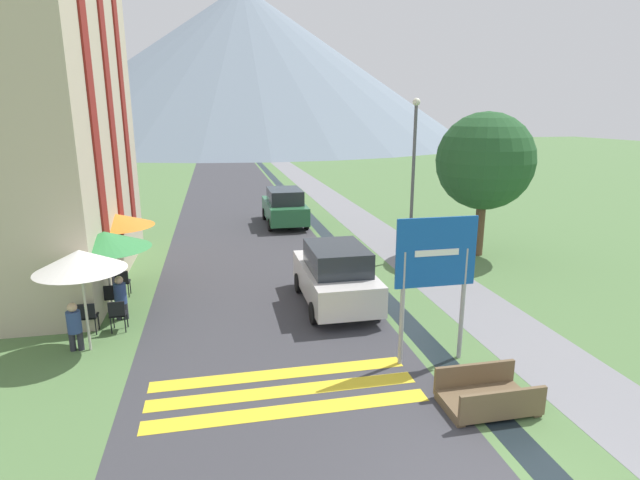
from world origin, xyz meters
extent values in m
plane|color=#517542|center=(0.00, 20.00, 0.00)|extent=(160.00, 160.00, 0.00)
cube|color=#38383D|center=(-2.50, 30.00, 0.00)|extent=(6.40, 60.00, 0.01)
cube|color=slate|center=(3.60, 30.00, 0.00)|extent=(2.20, 60.00, 0.01)
cube|color=black|center=(1.20, 30.00, 0.00)|extent=(0.60, 60.00, 0.00)
cube|color=yellow|center=(-2.50, 2.91, 0.01)|extent=(5.44, 0.44, 0.01)
cube|color=yellow|center=(-2.50, 3.61, 0.01)|extent=(5.44, 0.44, 0.01)
cube|color=yellow|center=(-2.50, 4.31, 0.01)|extent=(5.44, 0.44, 0.01)
cone|color=slate|center=(2.62, 92.65, 13.81)|extent=(82.44, 82.44, 27.62)
cube|color=#BCAD93|center=(-9.40, 12.00, 5.96)|extent=(5.13, 9.10, 11.93)
cube|color=maroon|center=(-6.80, 9.50, 5.96)|extent=(0.06, 0.70, 8.95)
cube|color=maroon|center=(-6.80, 12.00, 5.96)|extent=(0.06, 0.70, 8.95)
cube|color=maroon|center=(-6.80, 14.50, 5.96)|extent=(0.06, 0.70, 8.95)
cylinder|color=#9E9EA3|center=(0.20, 4.24, 1.30)|extent=(0.10, 0.10, 2.61)
cylinder|color=#9E9EA3|center=(1.63, 4.24, 1.30)|extent=(0.10, 0.10, 2.61)
cube|color=#1451AD|center=(0.91, 4.22, 2.56)|extent=(1.83, 0.05, 1.54)
cube|color=white|center=(0.91, 4.19, 2.56)|extent=(1.01, 0.02, 0.14)
cube|color=brown|center=(1.20, 2.26, 0.14)|extent=(1.70, 1.10, 0.12)
cube|color=brown|center=(1.20, 1.75, 0.43)|extent=(1.70, 0.08, 0.45)
cube|color=brown|center=(1.20, 2.77, 0.43)|extent=(1.70, 0.08, 0.45)
cube|color=brown|center=(0.43, 2.26, 0.04)|extent=(0.16, 0.99, 0.08)
cube|color=brown|center=(1.97, 2.26, 0.04)|extent=(0.16, 0.99, 0.08)
cube|color=silver|center=(-0.40, 8.02, 0.72)|extent=(1.83, 4.02, 0.84)
cube|color=#23282D|center=(-0.40, 7.82, 1.48)|extent=(1.55, 2.21, 0.68)
cylinder|color=black|center=(-1.27, 9.27, 0.30)|extent=(0.18, 0.60, 0.60)
cylinder|color=black|center=(0.47, 9.27, 0.30)|extent=(0.18, 0.60, 0.60)
cylinder|color=black|center=(-1.27, 6.78, 0.30)|extent=(0.18, 0.60, 0.60)
cylinder|color=black|center=(0.47, 6.78, 0.30)|extent=(0.18, 0.60, 0.60)
cube|color=#28663D|center=(-0.36, 19.11, 0.72)|extent=(1.85, 4.32, 0.84)
cube|color=#23282D|center=(-0.36, 18.90, 1.48)|extent=(1.57, 2.38, 0.68)
cylinder|color=black|center=(-1.24, 20.45, 0.30)|extent=(0.18, 0.60, 0.60)
cylinder|color=black|center=(0.53, 20.45, 0.30)|extent=(0.18, 0.60, 0.60)
cylinder|color=black|center=(-1.24, 17.77, 0.30)|extent=(0.18, 0.60, 0.60)
cylinder|color=black|center=(0.53, 17.77, 0.30)|extent=(0.18, 0.60, 0.60)
cube|color=black|center=(-6.98, 7.39, 0.45)|extent=(0.40, 0.40, 0.04)
cube|color=black|center=(-6.98, 7.21, 0.65)|extent=(0.40, 0.04, 0.40)
cylinder|color=black|center=(-7.15, 7.56, 0.23)|extent=(0.03, 0.03, 0.45)
cylinder|color=black|center=(-6.81, 7.56, 0.23)|extent=(0.03, 0.03, 0.45)
cylinder|color=black|center=(-7.15, 7.22, 0.23)|extent=(0.03, 0.03, 0.45)
cylinder|color=black|center=(-6.81, 7.22, 0.23)|extent=(0.03, 0.03, 0.45)
cube|color=black|center=(-6.59, 10.02, 0.45)|extent=(0.40, 0.40, 0.04)
cube|color=black|center=(-6.59, 9.84, 0.65)|extent=(0.40, 0.04, 0.40)
cylinder|color=black|center=(-6.76, 10.19, 0.23)|extent=(0.03, 0.03, 0.45)
cylinder|color=black|center=(-6.42, 10.19, 0.23)|extent=(0.03, 0.03, 0.45)
cylinder|color=black|center=(-6.76, 9.85, 0.23)|extent=(0.03, 0.03, 0.45)
cylinder|color=black|center=(-6.42, 9.85, 0.23)|extent=(0.03, 0.03, 0.45)
cube|color=black|center=(-6.73, 8.72, 0.45)|extent=(0.40, 0.40, 0.04)
cube|color=black|center=(-6.73, 8.54, 0.65)|extent=(0.40, 0.04, 0.40)
cylinder|color=black|center=(-6.90, 8.89, 0.23)|extent=(0.03, 0.03, 0.45)
cylinder|color=black|center=(-6.56, 8.89, 0.23)|extent=(0.03, 0.03, 0.45)
cylinder|color=black|center=(-6.90, 8.55, 0.23)|extent=(0.03, 0.03, 0.45)
cylinder|color=black|center=(-6.56, 8.55, 0.23)|extent=(0.03, 0.03, 0.45)
cube|color=black|center=(-6.28, 7.39, 0.45)|extent=(0.40, 0.40, 0.04)
cube|color=black|center=(-6.28, 7.21, 0.65)|extent=(0.40, 0.04, 0.40)
cylinder|color=black|center=(-6.45, 7.56, 0.23)|extent=(0.03, 0.03, 0.45)
cylinder|color=black|center=(-6.11, 7.56, 0.23)|extent=(0.03, 0.03, 0.45)
cylinder|color=black|center=(-6.45, 7.22, 0.23)|extent=(0.03, 0.03, 0.45)
cylinder|color=black|center=(-6.11, 7.22, 0.23)|extent=(0.03, 0.03, 0.45)
cylinder|color=#B7B2A8|center=(-6.77, 6.38, 1.16)|extent=(0.06, 0.06, 2.32)
cone|color=silver|center=(-6.77, 6.38, 2.22)|extent=(2.01, 2.01, 0.48)
cylinder|color=#B7B2A8|center=(-6.67, 8.62, 1.12)|extent=(0.06, 0.06, 2.23)
cone|color=#338442|center=(-6.67, 8.62, 2.13)|extent=(2.41, 2.41, 0.47)
cylinder|color=#B7B2A8|center=(-6.87, 11.19, 1.13)|extent=(0.06, 0.06, 2.26)
cone|color=orange|center=(-6.87, 11.19, 2.16)|extent=(2.43, 2.43, 0.41)
cylinder|color=#282833|center=(-7.16, 6.42, 0.23)|extent=(0.14, 0.14, 0.46)
cylinder|color=#282833|center=(-6.98, 6.42, 0.23)|extent=(0.14, 0.14, 0.46)
cylinder|color=navy|center=(-7.07, 6.42, 0.72)|extent=(0.32, 0.32, 0.53)
sphere|color=tan|center=(-7.07, 6.42, 1.08)|extent=(0.22, 0.22, 0.22)
cylinder|color=#282833|center=(-6.42, 8.14, 0.23)|extent=(0.14, 0.14, 0.46)
cylinder|color=#282833|center=(-6.24, 8.14, 0.23)|extent=(0.14, 0.14, 0.46)
cylinder|color=navy|center=(-6.33, 8.14, 0.74)|extent=(0.32, 0.32, 0.56)
sphere|color=tan|center=(-6.33, 8.14, 1.12)|extent=(0.22, 0.22, 0.22)
cylinder|color=#282833|center=(-7.02, 9.77, 0.44)|extent=(0.14, 0.14, 0.87)
cylinder|color=#282833|center=(-6.84, 9.77, 0.44)|extent=(0.14, 0.14, 0.87)
cylinder|color=gray|center=(-6.93, 9.77, 1.21)|extent=(0.32, 0.32, 0.67)
sphere|color=#9E755B|center=(-6.93, 9.77, 1.64)|extent=(0.22, 0.22, 0.22)
cylinder|color=#515156|center=(3.51, 12.01, 2.86)|extent=(0.12, 0.12, 5.72)
sphere|color=silver|center=(3.51, 12.01, 5.84)|extent=(0.28, 0.28, 0.28)
cylinder|color=brown|center=(6.37, 11.99, 1.06)|extent=(0.36, 0.36, 2.13)
sphere|color=#235128|center=(6.37, 11.99, 3.69)|extent=(3.68, 3.68, 3.68)
camera|label=1|loc=(-3.65, -5.35, 5.47)|focal=28.00mm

